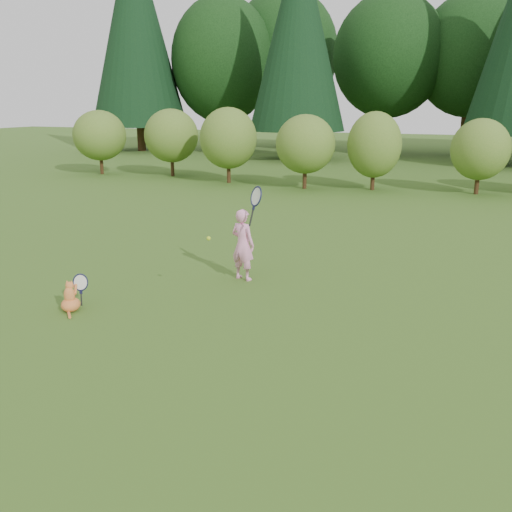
% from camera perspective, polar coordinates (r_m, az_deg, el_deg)
% --- Properties ---
extents(ground, '(100.00, 100.00, 0.00)m').
position_cam_1_polar(ground, '(8.12, -3.47, -6.01)').
color(ground, '#2D5618').
rests_on(ground, ground).
extents(shrub_row, '(28.00, 3.00, 2.80)m').
position_cam_1_polar(shrub_row, '(20.14, 12.94, 10.42)').
color(shrub_row, '#487023').
rests_on(shrub_row, ground).
extents(woodland_backdrop, '(48.00, 10.00, 15.00)m').
position_cam_1_polar(woodland_backdrop, '(30.34, 17.15, 23.20)').
color(woodland_backdrop, black).
rests_on(woodland_backdrop, ground).
extents(child, '(0.73, 0.52, 1.81)m').
position_cam_1_polar(child, '(9.57, -1.28, 1.30)').
color(child, '#FF98CB').
rests_on(child, ground).
extents(cat, '(0.43, 0.64, 0.62)m').
position_cam_1_polar(cat, '(8.66, -18.07, -3.75)').
color(cat, '#CF6727').
rests_on(cat, ground).
extents(tennis_ball, '(0.06, 0.06, 0.06)m').
position_cam_1_polar(tennis_ball, '(8.28, -4.76, 1.77)').
color(tennis_ball, '#A6CB17').
rests_on(tennis_ball, ground).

